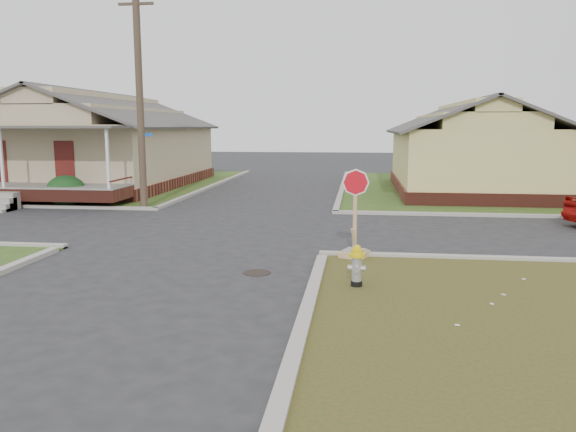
# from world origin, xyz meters

# --- Properties ---
(ground) EXTENTS (120.00, 120.00, 0.00)m
(ground) POSITION_xyz_m (0.00, 0.00, 0.00)
(ground) COLOR #272729
(ground) RESTS_ON ground
(verge_far_left) EXTENTS (19.00, 19.00, 0.05)m
(verge_far_left) POSITION_xyz_m (-13.00, 18.00, 0.03)
(verge_far_left) COLOR #304E1C
(verge_far_left) RESTS_ON ground
(curbs) EXTENTS (80.00, 40.00, 0.12)m
(curbs) POSITION_xyz_m (0.00, 5.00, 0.00)
(curbs) COLOR #A7A197
(curbs) RESTS_ON ground
(manhole) EXTENTS (0.64, 0.64, 0.01)m
(manhole) POSITION_xyz_m (2.20, -0.50, 0.01)
(manhole) COLOR black
(manhole) RESTS_ON ground
(corner_house) EXTENTS (10.10, 15.50, 5.30)m
(corner_house) POSITION_xyz_m (-10.00, 16.68, 2.28)
(corner_house) COLOR maroon
(corner_house) RESTS_ON ground
(side_house_yellow) EXTENTS (7.60, 11.60, 4.70)m
(side_house_yellow) POSITION_xyz_m (10.00, 16.50, 2.19)
(side_house_yellow) COLOR maroon
(side_house_yellow) RESTS_ON ground
(utility_pole) EXTENTS (1.80, 0.28, 9.00)m
(utility_pole) POSITION_xyz_m (-4.20, 8.90, 4.66)
(utility_pole) COLOR #3F3024
(utility_pole) RESTS_ON ground
(fire_hydrant) EXTENTS (0.33, 0.33, 0.88)m
(fire_hydrant) POSITION_xyz_m (4.48, -1.44, 0.53)
(fire_hydrant) COLOR black
(fire_hydrant) RESTS_ON ground
(stop_sign) EXTENTS (0.64, 0.62, 2.24)m
(stop_sign) POSITION_xyz_m (4.40, 1.19, 0.53)
(stop_sign) COLOR tan
(stop_sign) RESTS_ON ground
(hedge_right) EXTENTS (1.56, 1.28, 1.19)m
(hedge_right) POSITION_xyz_m (-7.80, 9.37, 0.65)
(hedge_right) COLOR #163D19
(hedge_right) RESTS_ON verge_far_left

